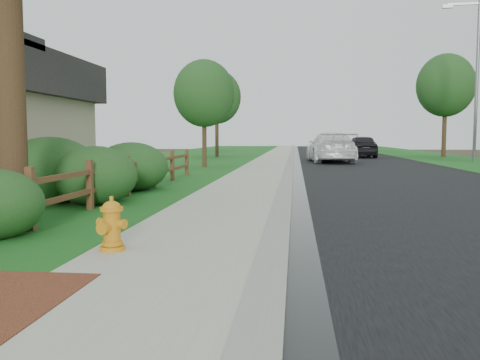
# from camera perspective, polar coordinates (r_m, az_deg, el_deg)

# --- Properties ---
(ground) EXTENTS (120.00, 120.00, 0.00)m
(ground) POSITION_cam_1_polar(r_m,az_deg,el_deg) (5.27, -1.47, -12.63)
(ground) COLOR #382A1E
(road) EXTENTS (8.00, 90.00, 0.02)m
(road) POSITION_cam_1_polar(r_m,az_deg,el_deg) (40.20, 11.82, 2.53)
(road) COLOR black
(road) RESTS_ON ground
(curb) EXTENTS (0.40, 90.00, 0.12)m
(curb) POSITION_cam_1_polar(r_m,az_deg,el_deg) (40.01, 5.82, 2.67)
(curb) COLOR gray
(curb) RESTS_ON ground
(wet_gutter) EXTENTS (0.50, 90.00, 0.00)m
(wet_gutter) POSITION_cam_1_polar(r_m,az_deg,el_deg) (40.01, 6.32, 2.61)
(wet_gutter) COLOR black
(wet_gutter) RESTS_ON road
(sidewalk) EXTENTS (2.20, 90.00, 0.10)m
(sidewalk) POSITION_cam_1_polar(r_m,az_deg,el_deg) (40.04, 3.95, 2.67)
(sidewalk) COLOR #B0AA99
(sidewalk) RESTS_ON ground
(grass_strip) EXTENTS (1.60, 90.00, 0.06)m
(grass_strip) POSITION_cam_1_polar(r_m,az_deg,el_deg) (40.16, 1.24, 2.66)
(grass_strip) COLOR #19581D
(grass_strip) RESTS_ON ground
(lawn_near) EXTENTS (9.00, 90.00, 0.04)m
(lawn_near) POSITION_cam_1_polar(r_m,az_deg,el_deg) (40.94, -6.04, 2.67)
(lawn_near) COLOR #19581D
(lawn_near) RESTS_ON ground
(verge_far) EXTENTS (6.00, 90.00, 0.04)m
(verge_far) POSITION_cam_1_polar(r_m,az_deg,el_deg) (41.45, 21.36, 2.38)
(verge_far) COLOR #19581D
(verge_far) RESTS_ON ground
(ranch_fence) EXTENTS (0.12, 16.92, 1.10)m
(ranch_fence) POSITION_cam_1_polar(r_m,az_deg,el_deg) (12.19, -14.34, 0.18)
(ranch_fence) COLOR #51381B
(ranch_fence) RESTS_ON ground
(fire_hydrant) EXTENTS (0.47, 0.38, 0.71)m
(fire_hydrant) POSITION_cam_1_polar(r_m,az_deg,el_deg) (6.86, -14.22, -4.98)
(fire_hydrant) COLOR orange
(fire_hydrant) RESTS_ON sidewalk
(white_suv) EXTENTS (3.01, 6.39, 1.80)m
(white_suv) POSITION_cam_1_polar(r_m,az_deg,el_deg) (31.78, 10.12, 3.61)
(white_suv) COLOR white
(white_suv) RESTS_ON road
(dark_car_mid) EXTENTS (2.03, 4.97, 1.69)m
(dark_car_mid) POSITION_cam_1_polar(r_m,az_deg,el_deg) (39.83, 13.48, 3.71)
(dark_car_mid) COLOR black
(dark_car_mid) RESTS_ON road
(dark_car_far) EXTENTS (2.27, 4.29, 1.35)m
(dark_car_far) POSITION_cam_1_polar(r_m,az_deg,el_deg) (45.38, 13.35, 3.62)
(dark_car_far) COLOR black
(dark_car_far) RESTS_ON road
(streetlight) EXTENTS (2.33, 0.41, 10.08)m
(streetlight) POSITION_cam_1_polar(r_m,az_deg,el_deg) (35.77, 24.79, 11.06)
(streetlight) COLOR slate
(streetlight) RESTS_ON ground
(boulder) EXTENTS (1.04, 0.85, 0.63)m
(boulder) POSITION_cam_1_polar(r_m,az_deg,el_deg) (12.42, -17.24, -1.21)
(boulder) COLOR brown
(boulder) RESTS_ON ground
(shrub_b) EXTENTS (2.56, 2.56, 1.58)m
(shrub_b) POSITION_cam_1_polar(r_m,az_deg,el_deg) (12.92, -20.52, 1.06)
(shrub_b) COLOR #1B4C20
(shrub_b) RESTS_ON ground
(shrub_c) EXTENTS (2.19, 2.19, 1.38)m
(shrub_c) POSITION_cam_1_polar(r_m,az_deg,el_deg) (12.15, -15.92, 0.46)
(shrub_c) COLOR #1B4C20
(shrub_c) RESTS_ON ground
(shrub_d) EXTENTS (2.76, 2.76, 1.43)m
(shrub_d) POSITION_cam_1_polar(r_m,az_deg,el_deg) (14.97, -12.08, 1.44)
(shrub_d) COLOR #1B4C20
(shrub_d) RESTS_ON ground
(tree_near_left) EXTENTS (3.07, 3.07, 5.44)m
(tree_near_left) POSITION_cam_1_polar(r_m,az_deg,el_deg) (25.88, -4.05, 9.65)
(tree_near_left) COLOR #392617
(tree_near_left) RESTS_ON ground
(tree_mid_left) EXTENTS (3.73, 3.73, 6.66)m
(tree_mid_left) POSITION_cam_1_polar(r_m,az_deg,el_deg) (39.33, -2.63, 9.27)
(tree_mid_left) COLOR #392617
(tree_mid_left) RESTS_ON ground
(tree_mid_right) EXTENTS (4.33, 4.33, 7.84)m
(tree_mid_right) POSITION_cam_1_polar(r_m,az_deg,el_deg) (42.07, 22.10, 9.80)
(tree_mid_right) COLOR #392617
(tree_mid_right) RESTS_ON ground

